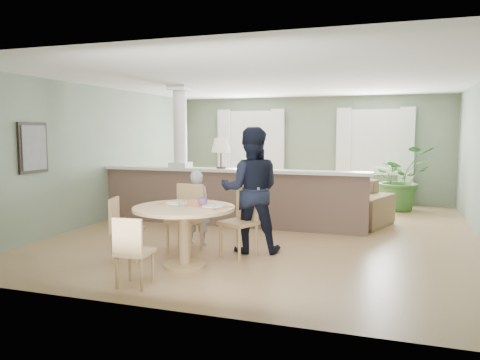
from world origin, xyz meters
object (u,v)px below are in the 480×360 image
(chair_far_boy, at_px, (187,215))
(chair_far_man, at_px, (242,218))
(dining_table, at_px, (185,219))
(chair_near, at_px, (132,249))
(houseplant, at_px, (400,178))
(chair_side, at_px, (122,226))
(sofa, at_px, (314,199))
(man_person, at_px, (251,190))
(child_person, at_px, (196,208))

(chair_far_boy, height_order, chair_far_man, chair_far_boy)
(dining_table, distance_m, chair_near, 1.02)
(houseplant, distance_m, chair_near, 7.34)
(houseplant, distance_m, chair_side, 6.84)
(chair_far_man, bearing_deg, chair_far_boy, -151.06)
(sofa, distance_m, man_person, 2.98)
(man_person, bearing_deg, child_person, -21.69)
(houseplant, distance_m, chair_far_boy, 5.86)
(chair_side, distance_m, child_person, 1.31)
(sofa, height_order, man_person, man_person)
(chair_far_man, bearing_deg, chair_side, -127.54)
(chair_far_boy, xyz_separation_m, man_person, (0.92, 0.30, 0.38))
(chair_side, height_order, child_person, child_person)
(child_person, relative_size, man_person, 0.64)
(sofa, relative_size, chair_near, 3.55)
(chair_far_boy, xyz_separation_m, chair_far_man, (0.85, 0.08, -0.00))
(dining_table, relative_size, chair_near, 1.61)
(dining_table, xyz_separation_m, man_person, (0.60, 1.05, 0.29))
(dining_table, relative_size, child_person, 1.12)
(chair_far_man, height_order, man_person, man_person)
(houseplant, height_order, chair_far_man, houseplant)
(houseplant, height_order, chair_near, houseplant)
(sofa, bearing_deg, chair_side, -97.77)
(chair_far_boy, height_order, chair_near, chair_far_boy)
(sofa, distance_m, child_person, 3.15)
(sofa, xyz_separation_m, chair_far_man, (-0.54, -3.13, 0.12))
(chair_far_boy, xyz_separation_m, child_person, (-0.01, 0.39, 0.04))
(sofa, relative_size, chair_far_boy, 2.94)
(houseplant, bearing_deg, sofa, -133.17)
(houseplant, height_order, chair_side, houseplant)
(sofa, bearing_deg, chair_near, -85.06)
(chair_far_boy, bearing_deg, child_person, 93.35)
(chair_far_man, relative_size, chair_side, 1.14)
(chair_near, bearing_deg, child_person, -90.49)
(chair_side, bearing_deg, sofa, -43.72)
(dining_table, xyz_separation_m, chair_far_boy, (-0.32, 0.75, -0.09))
(dining_table, height_order, chair_near, dining_table)
(houseplant, xyz_separation_m, dining_table, (-2.75, -5.74, -0.09))
(chair_side, bearing_deg, chair_near, -158.81)
(sofa, distance_m, houseplant, 2.47)
(child_person, bearing_deg, chair_far_man, 148.55)
(chair_far_boy, height_order, chair_side, chair_far_boy)
(houseplant, relative_size, man_person, 0.79)
(houseplant, bearing_deg, child_person, -123.87)
(houseplant, distance_m, man_person, 5.16)
(chair_far_boy, relative_size, chair_far_man, 1.01)
(dining_table, distance_m, man_person, 1.24)
(dining_table, relative_size, chair_far_boy, 1.33)
(chair_near, bearing_deg, houseplant, -117.61)
(houseplant, height_order, child_person, houseplant)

